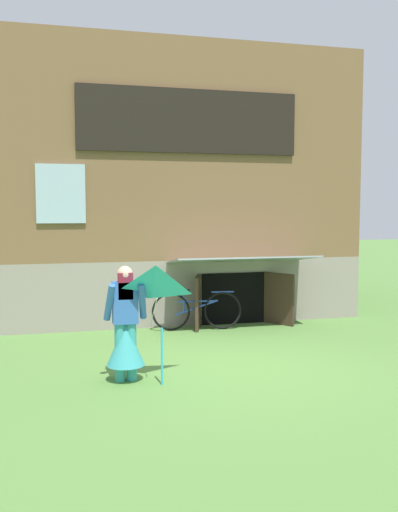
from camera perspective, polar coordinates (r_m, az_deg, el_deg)
The scene contains 5 objects.
ground_plane at distance 8.50m, azimuth 3.74°, elevation -11.23°, with size 60.00×60.00×0.00m, color #56843D.
log_house at distance 13.32m, azimuth -3.25°, elevation 6.98°, with size 7.53×5.71×5.69m.
person at distance 7.72m, azimuth -7.54°, elevation -7.82°, with size 0.61×0.52×1.59m.
kite at distance 7.15m, azimuth -4.41°, elevation -4.01°, with size 0.85×0.87×1.53m.
bicycle_blue at distance 10.86m, azimuth -0.23°, elevation -5.58°, with size 1.75×0.25×0.80m.
Camera 1 is at (-2.52, -7.77, 2.36)m, focal length 39.06 mm.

